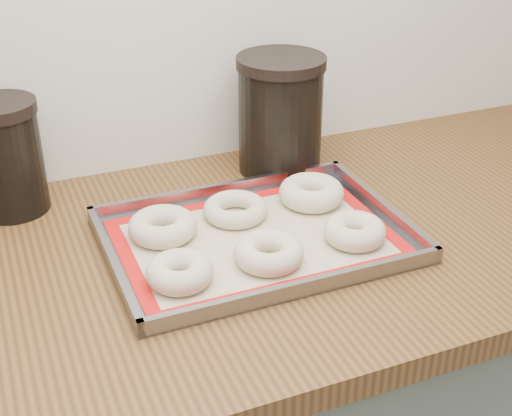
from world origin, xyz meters
name	(u,v)px	position (x,y,z in m)	size (l,w,h in m)	color
countertop	(121,278)	(0.00, 1.68, 0.88)	(3.06, 0.68, 0.04)	brown
baking_tray	(256,238)	(0.21, 1.66, 0.91)	(0.46, 0.33, 0.03)	gray
baking_mat	(256,239)	(0.21, 1.66, 0.90)	(0.42, 0.29, 0.00)	#C6B793
bagel_front_left	(180,272)	(0.07, 1.60, 0.92)	(0.10, 0.10, 0.04)	beige
bagel_front_mid	(269,253)	(0.21, 1.60, 0.92)	(0.10, 0.10, 0.04)	beige
bagel_front_right	(355,231)	(0.35, 1.60, 0.92)	(0.10, 0.10, 0.04)	beige
bagel_back_left	(163,226)	(0.08, 1.73, 0.92)	(0.11, 0.11, 0.04)	beige
bagel_back_mid	(235,209)	(0.21, 1.74, 0.92)	(0.11, 0.11, 0.03)	beige
bagel_back_right	(311,193)	(0.35, 1.74, 0.92)	(0.11, 0.11, 0.04)	beige
canister_mid	(6,157)	(-0.12, 1.92, 1.00)	(0.12, 0.12, 0.19)	black
canister_right	(280,114)	(0.36, 1.89, 1.01)	(0.16, 0.16, 0.22)	black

